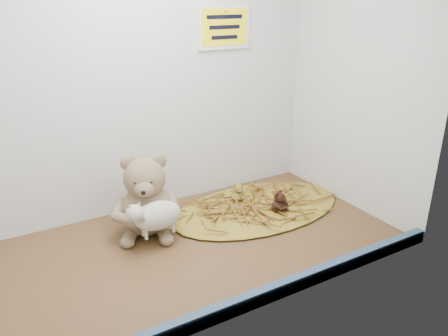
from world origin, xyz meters
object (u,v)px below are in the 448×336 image
toy_lamb (158,216)px  main_teddy (146,194)px  mini_teddy_tan (238,192)px  mini_teddy_brown (279,201)px

toy_lamb → main_teddy: bearing=90.0°
main_teddy → toy_lamb: bearing=-67.0°
main_teddy → mini_teddy_tan: bearing=26.8°
main_teddy → toy_lamb: size_ratio=1.38×
toy_lamb → mini_teddy_brown: toy_lamb is taller
mini_teddy_tan → mini_teddy_brown: 14.45cm
mini_teddy_brown → toy_lamb: bearing=142.9°
main_teddy → mini_teddy_brown: size_ratio=3.37×
main_teddy → toy_lamb: main_teddy is taller
toy_lamb → mini_teddy_brown: size_ratio=2.44×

